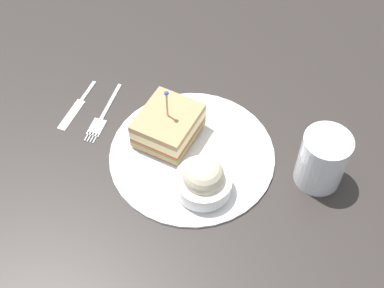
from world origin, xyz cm
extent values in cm
cube|color=#2D2826|center=(0.00, 0.00, -1.00)|extent=(96.09, 96.09, 2.00)
cylinder|color=white|center=(0.00, 0.00, 0.47)|extent=(26.08, 26.08, 0.94)
cube|color=tan|center=(2.80, -4.26, 1.49)|extent=(12.75, 12.86, 1.10)
cube|color=#478438|center=(2.80, -4.26, 2.24)|extent=(12.75, 12.86, 0.40)
cube|color=red|center=(2.80, -4.26, 2.69)|extent=(12.75, 12.86, 0.50)
cube|color=#EFE093|center=(2.80, -4.26, 3.74)|extent=(12.75, 12.86, 1.60)
cube|color=tan|center=(2.80, -4.26, 5.09)|extent=(12.75, 12.86, 1.10)
cylinder|color=tan|center=(2.80, -4.26, 7.85)|extent=(0.30, 0.30, 5.52)
sphere|color=blue|center=(2.80, -4.26, 10.61)|extent=(0.70, 0.70, 0.70)
cylinder|color=white|center=(-0.24, 6.89, 2.21)|extent=(8.47, 8.47, 2.54)
sphere|color=beige|center=(-0.24, 6.89, 3.99)|extent=(6.10, 6.10, 6.10)
cylinder|color=beige|center=(-17.50, 8.67, 3.06)|extent=(6.26, 6.26, 6.13)
cylinder|color=white|center=(-17.50, 8.67, 4.62)|extent=(7.11, 7.11, 9.24)
cube|color=silver|center=(10.81, -14.47, 0.18)|extent=(4.89, 7.57, 0.35)
cube|color=silver|center=(13.92, -9.30, 0.18)|extent=(3.74, 4.22, 0.35)
cube|color=silver|center=(15.70, -7.81, 0.18)|extent=(1.19, 1.81, 0.35)
cube|color=silver|center=(15.27, -7.55, 0.18)|extent=(1.19, 1.81, 0.35)
cube|color=silver|center=(14.84, -7.29, 0.18)|extent=(1.19, 1.81, 0.35)
cube|color=silver|center=(14.42, -7.03, 0.18)|extent=(1.19, 1.81, 0.35)
cube|color=silver|center=(14.76, -17.24, 0.18)|extent=(4.26, 5.65, 0.35)
cube|color=silver|center=(17.68, -13.12, 0.18)|extent=(5.28, 6.58, 0.24)
camera|label=1|loc=(11.50, 45.98, 64.84)|focal=47.46mm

